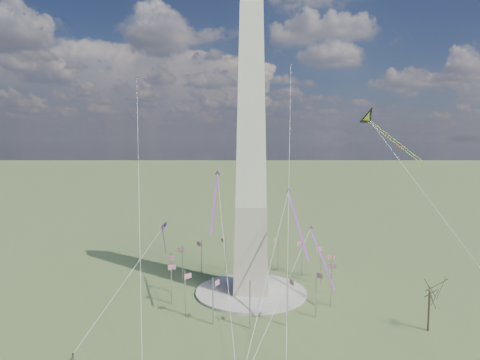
{
  "coord_description": "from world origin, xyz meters",
  "views": [
    {
      "loc": [
        1.46,
        -134.84,
        49.97
      ],
      "look_at": [
        -3.58,
        0.0,
        36.96
      ],
      "focal_mm": 32.0,
      "sensor_mm": 36.0,
      "label": 1
    }
  ],
  "objects_px": {
    "washington_monument": "(251,145)",
    "kite_delta_black": "(370,120)",
    "tree_near": "(430,289)",
    "person_west": "(73,357)"
  },
  "relations": [
    {
      "from": "washington_monument",
      "to": "person_west",
      "type": "distance_m",
      "value": 75.75
    },
    {
      "from": "washington_monument",
      "to": "tree_near",
      "type": "relative_size",
      "value": 6.28
    },
    {
      "from": "kite_delta_black",
      "to": "person_west",
      "type": "bearing_deg",
      "value": -9.14
    },
    {
      "from": "washington_monument",
      "to": "person_west",
      "type": "xyz_separation_m",
      "value": [
        -39.75,
        -44.08,
        -47.07
      ]
    },
    {
      "from": "person_west",
      "to": "kite_delta_black",
      "type": "bearing_deg",
      "value": -137.79
    },
    {
      "from": "washington_monument",
      "to": "person_west",
      "type": "height_order",
      "value": "washington_monument"
    },
    {
      "from": "washington_monument",
      "to": "kite_delta_black",
      "type": "bearing_deg",
      "value": 13.59
    },
    {
      "from": "tree_near",
      "to": "kite_delta_black",
      "type": "bearing_deg",
      "value": 101.71
    },
    {
      "from": "person_west",
      "to": "tree_near",
      "type": "bearing_deg",
      "value": -159.91
    },
    {
      "from": "washington_monument",
      "to": "kite_delta_black",
      "type": "xyz_separation_m",
      "value": [
        39.3,
        9.5,
        8.28
      ]
    }
  ]
}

